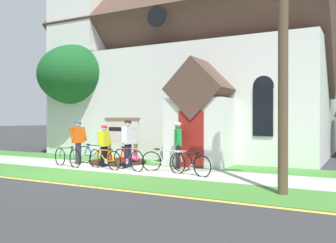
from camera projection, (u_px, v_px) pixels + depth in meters
ground at (151, 161)px, 15.66m from camera, size 140.00×140.00×0.00m
sidewalk_slab at (116, 168)px, 13.56m from camera, size 32.00×2.22×0.01m
grass_verge at (75, 176)px, 11.64m from camera, size 32.00×2.14×0.01m
church_lawn at (145, 162)px, 15.38m from camera, size 24.00×1.90×0.01m
curb_paint_stripe at (45, 182)px, 10.57m from camera, size 28.00×0.16×0.01m
church_building at (184, 65)px, 19.67m from camera, size 13.84×9.82×12.77m
church_sign at (122, 133)px, 15.23m from camera, size 1.75×0.19×1.86m
flower_bed at (118, 161)px, 14.99m from camera, size 2.29×2.29×0.34m
bicycle_blue at (105, 159)px, 13.27m from camera, size 1.73×0.44×0.76m
bicycle_red at (166, 161)px, 12.71m from camera, size 1.66×0.67×0.81m
bicycle_black at (128, 159)px, 12.96m from camera, size 1.66×0.60×0.84m
bicycle_silver at (67, 157)px, 13.91m from camera, size 1.72×0.50×0.80m
bicycle_yellow at (190, 164)px, 11.78m from camera, size 1.68×0.50×0.80m
bicycle_white at (94, 155)px, 14.73m from camera, size 1.78×0.13×0.82m
cyclist_in_red_jersey at (128, 139)px, 13.58m from camera, size 0.29×0.72×1.77m
cyclist_in_green_jersey at (78, 139)px, 14.60m from camera, size 0.31×0.79×1.73m
cyclist_in_yellow_jersey at (178, 141)px, 13.43m from camera, size 0.43×0.72×1.69m
cyclist_in_white_jersey at (104, 143)px, 13.83m from camera, size 0.26×0.72×1.57m
yard_deciduous_tree at (75, 75)px, 18.85m from camera, size 3.76×3.76×5.58m
distant_hill at (316, 126)px, 86.73m from camera, size 71.40×37.25×26.23m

